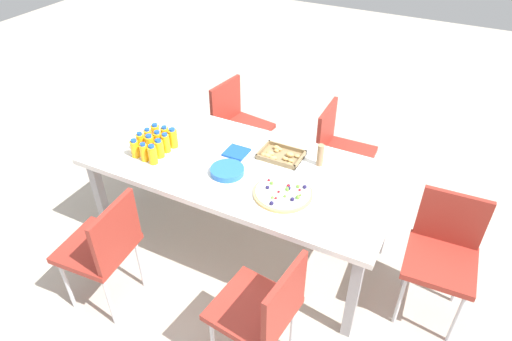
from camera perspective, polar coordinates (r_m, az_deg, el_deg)
ground_plane at (r=3.43m, az=-1.87°, el=-9.01°), size 12.00×12.00×0.00m
party_table at (r=2.99m, az=-2.11°, el=-0.09°), size 2.04×0.93×0.72m
chair_near_right at (r=2.42m, az=1.02°, el=-17.10°), size 0.44×0.44×0.83m
chair_far_left at (r=3.87m, az=-2.42°, el=6.27°), size 0.45×0.45×0.83m
chair_far_right at (r=3.58m, az=10.46°, el=2.87°), size 0.41×0.41×0.83m
chair_near_left at (r=2.85m, az=-18.69°, el=-8.93°), size 0.43×0.43×0.83m
chair_end at (r=2.90m, az=22.70°, el=-9.18°), size 0.42×0.42×0.83m
juice_bottle_0 at (r=3.10m, az=-15.10°, el=2.70°), size 0.06×0.06×0.13m
juice_bottle_1 at (r=3.05m, az=-14.02°, el=2.25°), size 0.05×0.05×0.13m
juice_bottle_2 at (r=3.00m, az=-12.98°, el=1.96°), size 0.06×0.06×0.14m
juice_bottle_3 at (r=3.14m, az=-14.40°, el=3.43°), size 0.05×0.05×0.15m
juice_bottle_4 at (r=3.10m, az=-13.29°, el=3.16°), size 0.06×0.06×0.15m
juice_bottle_5 at (r=3.06m, az=-12.18°, el=2.72°), size 0.06×0.06×0.13m
juice_bottle_6 at (r=3.19m, az=-13.52°, el=4.06°), size 0.05×0.05×0.14m
juice_bottle_7 at (r=3.14m, az=-12.32°, el=3.73°), size 0.06×0.06×0.14m
juice_bottle_8 at (r=3.10m, az=-11.37°, el=3.43°), size 0.05×0.05×0.14m
juice_bottle_9 at (r=3.23m, az=-12.60°, el=4.65°), size 0.06×0.06×0.14m
juice_bottle_10 at (r=3.19m, az=-11.45°, el=4.39°), size 0.06×0.06×0.14m
juice_bottle_11 at (r=3.14m, az=-10.47°, el=4.06°), size 0.06×0.06×0.14m
fruit_pizza at (r=2.70m, az=3.46°, el=-2.81°), size 0.36×0.36×0.05m
snack_tray at (r=3.02m, az=3.05°, el=1.94°), size 0.29×0.21×0.04m
plate_stack at (r=2.87m, az=-3.67°, el=-0.03°), size 0.22×0.22×0.04m
napkin_stack at (r=3.06m, az=-2.51°, el=2.33°), size 0.15×0.15×0.02m
cardboard_tube at (r=2.93m, az=8.16°, el=1.94°), size 0.04×0.04×0.15m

